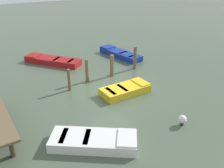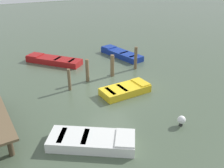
{
  "view_description": "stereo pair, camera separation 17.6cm",
  "coord_description": "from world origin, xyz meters",
  "px_view_note": "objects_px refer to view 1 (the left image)",
  "views": [
    {
      "loc": [
        -10.83,
        6.0,
        6.28
      ],
      "look_at": [
        0.0,
        0.0,
        0.35
      ],
      "focal_mm": 39.58,
      "sensor_mm": 36.0,
      "label": 1
    },
    {
      "loc": [
        -10.92,
        5.84,
        6.28
      ],
      "look_at": [
        0.0,
        0.0,
        0.35
      ],
      "focal_mm": 39.58,
      "sensor_mm": 36.0,
      "label": 2
    }
  ],
  "objects_px": {
    "rowboat_white": "(94,141)",
    "mooring_piling_mid_left": "(135,58)",
    "rowboat_red": "(53,61)",
    "mooring_piling_far_right": "(112,66)",
    "marker_buoy": "(182,120)",
    "rowboat_blue": "(120,54)",
    "rowboat_yellow": "(126,90)",
    "mooring_piling_near_left": "(69,80)",
    "mooring_piling_center": "(87,71)"
  },
  "relations": [
    {
      "from": "mooring_piling_far_right",
      "to": "mooring_piling_center",
      "type": "relative_size",
      "value": 1.0
    },
    {
      "from": "rowboat_blue",
      "to": "mooring_piling_far_right",
      "type": "bearing_deg",
      "value": 129.82
    },
    {
      "from": "mooring_piling_near_left",
      "to": "mooring_piling_center",
      "type": "distance_m",
      "value": 1.47
    },
    {
      "from": "rowboat_white",
      "to": "mooring_piling_far_right",
      "type": "height_order",
      "value": "mooring_piling_far_right"
    },
    {
      "from": "marker_buoy",
      "to": "mooring_piling_mid_left",
      "type": "bearing_deg",
      "value": -15.98
    },
    {
      "from": "mooring_piling_near_left",
      "to": "rowboat_red",
      "type": "bearing_deg",
      "value": -4.99
    },
    {
      "from": "rowboat_yellow",
      "to": "rowboat_blue",
      "type": "bearing_deg",
      "value": 59.11
    },
    {
      "from": "rowboat_white",
      "to": "rowboat_blue",
      "type": "xyz_separation_m",
      "value": [
        8.5,
        -6.19,
        -0.0
      ]
    },
    {
      "from": "rowboat_red",
      "to": "marker_buoy",
      "type": "relative_size",
      "value": 7.9
    },
    {
      "from": "mooring_piling_near_left",
      "to": "rowboat_yellow",
      "type": "bearing_deg",
      "value": -125.71
    },
    {
      "from": "rowboat_yellow",
      "to": "marker_buoy",
      "type": "xyz_separation_m",
      "value": [
        -3.74,
        -0.57,
        0.07
      ]
    },
    {
      "from": "rowboat_white",
      "to": "mooring_piling_far_right",
      "type": "relative_size",
      "value": 2.49
    },
    {
      "from": "rowboat_yellow",
      "to": "rowboat_white",
      "type": "relative_size",
      "value": 0.79
    },
    {
      "from": "rowboat_yellow",
      "to": "mooring_piling_far_right",
      "type": "height_order",
      "value": "mooring_piling_far_right"
    },
    {
      "from": "mooring_piling_mid_left",
      "to": "mooring_piling_far_right",
      "type": "bearing_deg",
      "value": 99.8
    },
    {
      "from": "rowboat_blue",
      "to": "rowboat_red",
      "type": "distance_m",
      "value": 5.08
    },
    {
      "from": "rowboat_yellow",
      "to": "rowboat_white",
      "type": "bearing_deg",
      "value": -140.21
    },
    {
      "from": "rowboat_red",
      "to": "mooring_piling_far_right",
      "type": "relative_size",
      "value": 2.73
    },
    {
      "from": "rowboat_white",
      "to": "rowboat_yellow",
      "type": "bearing_deg",
      "value": 76.04
    },
    {
      "from": "rowboat_white",
      "to": "mooring_piling_near_left",
      "type": "xyz_separation_m",
      "value": [
        4.92,
        -0.82,
        0.41
      ]
    },
    {
      "from": "mooring_piling_far_right",
      "to": "marker_buoy",
      "type": "xyz_separation_m",
      "value": [
        -6.16,
        -0.08,
        -0.41
      ]
    },
    {
      "from": "rowboat_white",
      "to": "rowboat_red",
      "type": "height_order",
      "value": "same"
    },
    {
      "from": "rowboat_red",
      "to": "marker_buoy",
      "type": "bearing_deg",
      "value": 153.91
    },
    {
      "from": "rowboat_yellow",
      "to": "mooring_piling_near_left",
      "type": "xyz_separation_m",
      "value": [
        1.82,
        2.53,
        0.41
      ]
    },
    {
      "from": "rowboat_red",
      "to": "mooring_piling_near_left",
      "type": "height_order",
      "value": "mooring_piling_near_left"
    },
    {
      "from": "rowboat_red",
      "to": "mooring_piling_near_left",
      "type": "bearing_deg",
      "value": 134.04
    },
    {
      "from": "rowboat_blue",
      "to": "mooring_piling_near_left",
      "type": "relative_size",
      "value": 3.1
    },
    {
      "from": "rowboat_blue",
      "to": "mooring_piling_far_right",
      "type": "distance_m",
      "value": 3.83
    },
    {
      "from": "rowboat_yellow",
      "to": "marker_buoy",
      "type": "height_order",
      "value": "marker_buoy"
    },
    {
      "from": "rowboat_blue",
      "to": "rowboat_white",
      "type": "bearing_deg",
      "value": 132.13
    },
    {
      "from": "rowboat_red",
      "to": "rowboat_white",
      "type": "bearing_deg",
      "value": 131.74
    },
    {
      "from": "rowboat_red",
      "to": "mooring_piling_far_right",
      "type": "bearing_deg",
      "value": 172.23
    },
    {
      "from": "mooring_piling_center",
      "to": "rowboat_blue",
      "type": "bearing_deg",
      "value": -53.67
    },
    {
      "from": "mooring_piling_center",
      "to": "mooring_piling_near_left",
      "type": "bearing_deg",
      "value": 114.51
    },
    {
      "from": "mooring_piling_far_right",
      "to": "mooring_piling_mid_left",
      "type": "bearing_deg",
      "value": -80.2
    },
    {
      "from": "mooring_piling_center",
      "to": "mooring_piling_far_right",
      "type": "bearing_deg",
      "value": -90.32
    },
    {
      "from": "marker_buoy",
      "to": "rowboat_yellow",
      "type": "bearing_deg",
      "value": 8.66
    },
    {
      "from": "mooring_piling_far_right",
      "to": "mooring_piling_center",
      "type": "xyz_separation_m",
      "value": [
        0.01,
        1.68,
        0.0
      ]
    },
    {
      "from": "rowboat_white",
      "to": "mooring_piling_mid_left",
      "type": "bearing_deg",
      "value": 78.6
    },
    {
      "from": "mooring_piling_near_left",
      "to": "mooring_piling_mid_left",
      "type": "bearing_deg",
      "value": -79.32
    },
    {
      "from": "mooring_piling_mid_left",
      "to": "mooring_piling_far_right",
      "type": "height_order",
      "value": "mooring_piling_mid_left"
    },
    {
      "from": "mooring_piling_near_left",
      "to": "mooring_piling_center",
      "type": "height_order",
      "value": "mooring_piling_center"
    },
    {
      "from": "rowboat_blue",
      "to": "mooring_piling_far_right",
      "type": "relative_size",
      "value": 2.81
    },
    {
      "from": "mooring_piling_mid_left",
      "to": "marker_buoy",
      "type": "height_order",
      "value": "mooring_piling_mid_left"
    },
    {
      "from": "marker_buoy",
      "to": "rowboat_white",
      "type": "bearing_deg",
      "value": 80.82
    },
    {
      "from": "rowboat_blue",
      "to": "mooring_piling_mid_left",
      "type": "height_order",
      "value": "mooring_piling_mid_left"
    },
    {
      "from": "mooring_piling_far_right",
      "to": "mooring_piling_near_left",
      "type": "xyz_separation_m",
      "value": [
        -0.6,
        3.02,
        -0.07
      ]
    },
    {
      "from": "rowboat_white",
      "to": "mooring_piling_mid_left",
      "type": "xyz_separation_m",
      "value": [
        5.86,
        -5.77,
        0.55
      ]
    },
    {
      "from": "mooring_piling_mid_left",
      "to": "rowboat_white",
      "type": "bearing_deg",
      "value": 135.42
    },
    {
      "from": "mooring_piling_mid_left",
      "to": "mooring_piling_near_left",
      "type": "height_order",
      "value": "mooring_piling_mid_left"
    }
  ]
}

